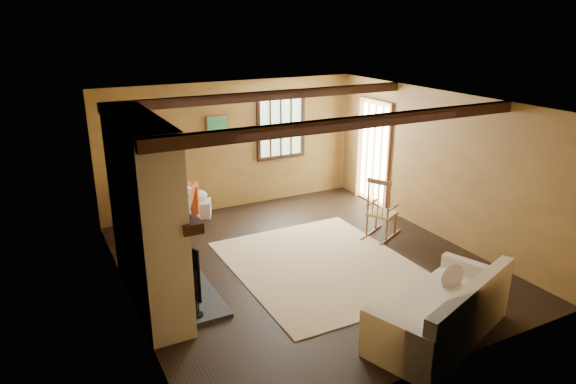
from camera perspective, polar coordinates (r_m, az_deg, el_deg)
ground at (r=7.76m, az=1.71°, el=-7.84°), size 5.50×5.50×0.00m
room_envelope at (r=7.50m, az=2.35°, el=4.55°), size 5.02×5.52×2.44m
fireplace at (r=6.60m, az=-15.36°, el=-3.01°), size 1.02×2.30×2.40m
rug at (r=7.69m, az=3.76°, el=-8.10°), size 2.50×3.00×0.01m
rocking_chair at (r=8.61m, az=10.30°, el=-2.19°), size 0.85×0.69×1.04m
sofa at (r=6.25m, az=16.88°, el=-12.96°), size 2.10×1.44×0.78m
firewood_pile at (r=9.40m, az=-16.23°, el=-2.96°), size 0.62×0.11×0.22m
laundry_basket at (r=9.57m, az=-10.08°, el=-1.84°), size 0.61×0.54×0.30m
basket_pillow at (r=9.49m, az=-10.17°, el=-0.41°), size 0.50×0.45×0.21m
armchair at (r=8.94m, az=-13.65°, el=-1.78°), size 1.27×1.27×0.83m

